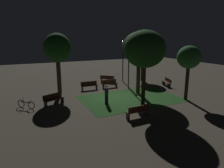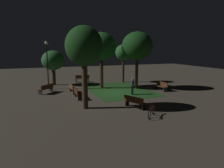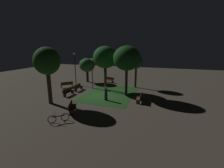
% 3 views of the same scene
% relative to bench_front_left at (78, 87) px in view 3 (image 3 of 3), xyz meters
% --- Properties ---
extents(ground_plane, '(60.00, 60.00, 0.00)m').
position_rel_bench_front_left_xyz_m(ground_plane, '(1.21, 3.67, -0.48)').
color(ground_plane, '#4C4438').
extents(grass_lawn, '(8.89, 6.05, 0.01)m').
position_rel_bench_front_left_xyz_m(grass_lawn, '(0.12, 4.79, -0.48)').
color(grass_lawn, '#23511E').
rests_on(grass_lawn, ground).
extents(bench_front_left, '(1.81, 0.52, 0.88)m').
position_rel_bench_front_left_xyz_m(bench_front_left, '(0.00, 0.00, 0.00)').
color(bench_front_left, brown).
rests_on(bench_front_left, ground).
extents(bench_path_side, '(1.81, 0.52, 0.88)m').
position_rel_bench_front_left_xyz_m(bench_path_side, '(2.42, -0.00, 0.00)').
color(bench_path_side, '#422314').
rests_on(bench_path_side, ground).
extents(bench_lawn_edge, '(1.82, 0.55, 0.88)m').
position_rel_bench_front_left_xyz_m(bench_lawn_edge, '(1.96, 8.86, 0.00)').
color(bench_lawn_edge, '#512D19').
rests_on(bench_lawn_edge, ground).
extents(bench_by_lamp, '(1.05, 1.86, 0.88)m').
position_rel_bench_front_left_xyz_m(bench_by_lamp, '(-6.22, 2.37, 0.00)').
color(bench_by_lamp, '#422314').
rests_on(bench_by_lamp, ground).
extents(bench_near_trees, '(1.66, 1.56, 0.88)m').
position_rel_bench_front_left_xyz_m(bench_near_trees, '(-0.84, -2.42, 0.00)').
color(bench_near_trees, '#512D19').
rests_on(bench_near_trees, ground).
extents(bench_corner, '(1.84, 1.15, 0.88)m').
position_rel_bench_front_left_xyz_m(bench_corner, '(6.78, 3.34, 0.00)').
color(bench_corner, '#422314').
rests_on(bench_corner, ground).
extents(tree_left_canopy, '(3.24, 3.24, 6.04)m').
position_rel_bench_front_left_xyz_m(tree_left_canopy, '(-1.52, 3.48, 4.02)').
color(tree_left_canopy, '#38281C').
rests_on(tree_left_canopy, ground).
extents(tree_tall_center, '(2.63, 2.63, 5.92)m').
position_rel_bench_front_left_xyz_m(tree_tall_center, '(5.56, -0.07, 3.95)').
color(tree_tall_center, '#423021').
rests_on(tree_tall_center, ground).
extents(tree_back_left, '(2.64, 2.64, 4.08)m').
position_rel_bench_front_left_xyz_m(tree_back_left, '(-5.30, -1.27, 2.40)').
color(tree_back_left, '#38281C').
rests_on(tree_back_left, ground).
extents(tree_near_wall, '(2.03, 2.03, 4.81)m').
position_rel_bench_front_left_xyz_m(tree_near_wall, '(-4.17, 7.25, 3.26)').
color(tree_near_wall, '#38281C').
rests_on(tree_near_wall, ground).
extents(tree_back_right, '(3.24, 3.24, 6.07)m').
position_rel_bench_front_left_xyz_m(tree_back_right, '(0.22, 6.90, 4.08)').
color(tree_back_right, '#38281C').
rests_on(tree_back_right, ground).
extents(lamp_post_near_wall, '(0.36, 0.36, 5.06)m').
position_rel_bench_front_left_xyz_m(lamp_post_near_wall, '(-2.83, -2.07, 2.91)').
color(lamp_post_near_wall, black).
rests_on(lamp_post_near_wall, ground).
extents(lamp_post_path_center, '(0.36, 0.36, 4.36)m').
position_rel_bench_front_left_xyz_m(lamp_post_path_center, '(-1.58, 1.48, 2.50)').
color(lamp_post_path_center, '#333338').
rests_on(lamp_post_path_center, ground).
extents(bicycle, '(1.20, 1.25, 0.93)m').
position_rel_bench_front_left_xyz_m(bicycle, '(8.92, 3.48, -0.14)').
color(bicycle, black).
rests_on(bicycle, ground).
extents(pedestrian, '(0.34, 0.32, 1.61)m').
position_rel_bench_front_left_xyz_m(pedestrian, '(2.72, 5.17, 0.37)').
color(pedestrian, black).
rests_on(pedestrian, ground).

